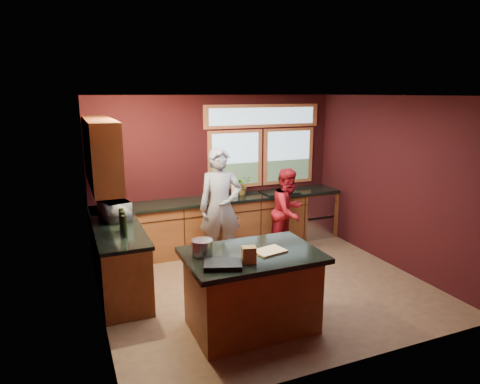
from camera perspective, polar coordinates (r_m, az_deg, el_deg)
floor at (r=6.39m, az=3.27°, el=-12.30°), size 4.50×4.50×0.00m
room_shell at (r=5.91m, az=-3.11°, el=3.95°), size 4.52×4.02×2.71m
back_counter at (r=7.74m, az=-0.84°, el=-3.96°), size 4.50×0.64×0.93m
left_counter at (r=6.47m, az=-16.04°, el=-7.98°), size 0.64×2.30×0.93m
island at (r=5.14m, az=1.58°, el=-12.95°), size 1.55×1.05×0.95m
person_grey at (r=6.84m, az=-2.62°, el=-2.07°), size 0.77×0.60×1.90m
person_red at (r=7.39m, az=6.43°, el=-2.58°), size 0.91×0.85×1.50m
microwave at (r=6.47m, az=-16.33°, el=-2.34°), size 0.47×0.59×0.29m
potted_plant at (r=7.69m, az=0.23°, el=0.86°), size 0.31×0.27×0.35m
paper_towel at (r=7.60m, az=-0.70°, el=0.44°), size 0.12×0.12×0.28m
cutting_board at (r=4.99m, az=3.97°, el=-7.85°), size 0.39×0.32×0.02m
stock_pot at (r=4.87m, az=-5.07°, el=-7.39°), size 0.24×0.24×0.18m
paper_bag at (r=4.66m, az=1.19°, el=-8.35°), size 0.17×0.15×0.18m
black_tray at (r=4.58m, az=-2.30°, el=-9.63°), size 0.47×0.40×0.05m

